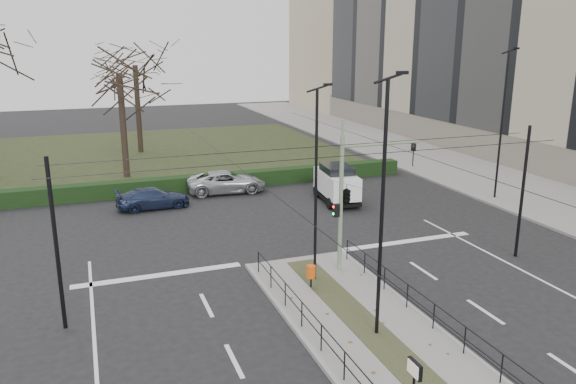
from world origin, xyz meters
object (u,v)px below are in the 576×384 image
traffic_light (348,193)px  streetlamp_sidewalk (502,124)px  bare_tree_near (120,81)px  info_panel (414,377)px  white_van (337,183)px  litter_bin (311,272)px  parked_car_fourth (227,182)px  bare_tree_center (135,72)px  streetlamp_median_near (383,208)px  parked_car_third (153,198)px  streetlamp_median_far (316,184)px

traffic_light → streetlamp_sidewalk: (13.60, 7.03, 1.25)m
bare_tree_near → info_panel: bearing=-82.0°
traffic_light → white_van: bearing=67.4°
litter_bin → parked_car_fourth: (0.52, 15.60, -0.09)m
streetlamp_sidewalk → bare_tree_near: (-20.97, 13.67, 2.14)m
litter_bin → bare_tree_center: (-3.30, 31.11, 6.18)m
streetlamp_median_near → white_van: streetlamp_median_near is taller
white_van → info_panel: bearing=-109.9°
traffic_light → streetlamp_sidewalk: size_ratio=0.63×
streetlamp_sidewalk → parked_car_fourth: (-15.22, 7.32, -4.01)m
traffic_light → bare_tree_center: 30.56m
litter_bin → bare_tree_center: bearing=96.1°
streetlamp_sidewalk → parked_car_third: streetlamp_sidewalk is taller
streetlamp_median_far → info_panel: bearing=-98.5°
bare_tree_center → white_van: bearing=-64.4°
info_panel → litter_bin: bearing=83.9°
parked_car_fourth → info_panel: bearing=-179.4°
bare_tree_near → parked_car_fourth: bearing=-47.8°
litter_bin → parked_car_third: parked_car_third is taller
litter_bin → bare_tree_near: 23.36m
litter_bin → streetlamp_median_far: 3.44m
litter_bin → info_panel: bearing=-96.1°
litter_bin → streetlamp_median_near: size_ratio=0.11×
traffic_light → bare_tree_center: (-5.44, 29.86, 3.51)m
streetlamp_median_far → parked_car_fourth: size_ratio=1.55×
info_panel → parked_car_fourth: (1.46, 24.32, -1.02)m
litter_bin → parked_car_third: bearing=107.9°
streetlamp_sidewalk → parked_car_third: 21.24m
info_panel → white_van: (7.20, 19.86, -0.53)m
parked_car_third → traffic_light: bearing=-154.9°
white_van → bare_tree_center: size_ratio=0.44×
traffic_light → bare_tree_near: 22.23m
litter_bin → white_van: bearing=60.7°
traffic_light → parked_car_fourth: 14.70m
streetlamp_median_near → white_van: (5.56, 15.19, -3.28)m
parked_car_fourth → bare_tree_center: bearing=17.9°
streetlamp_median_far → parked_car_third: (-4.88, 12.89, -3.52)m
litter_bin → white_van: size_ratio=0.21×
traffic_light → streetlamp_median_near: bearing=-105.2°
litter_bin → info_panel: 8.82m
info_panel → streetlamp_median_far: streetlamp_median_far is taller
parked_car_fourth → bare_tree_center: 17.16m
parked_car_fourth → bare_tree_center: size_ratio=0.51×
parked_car_fourth → bare_tree_near: (-5.75, 6.35, 6.15)m
bare_tree_center → bare_tree_near: bearing=-101.9°
streetlamp_sidewalk → parked_car_fourth: streetlamp_sidewalk is taller
bare_tree_near → litter_bin: bearing=-76.6°
parked_car_third → bare_tree_near: size_ratio=0.43×
streetlamp_sidewalk → traffic_light: bearing=-152.7°
streetlamp_sidewalk → bare_tree_center: (-19.04, 22.83, 2.26)m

